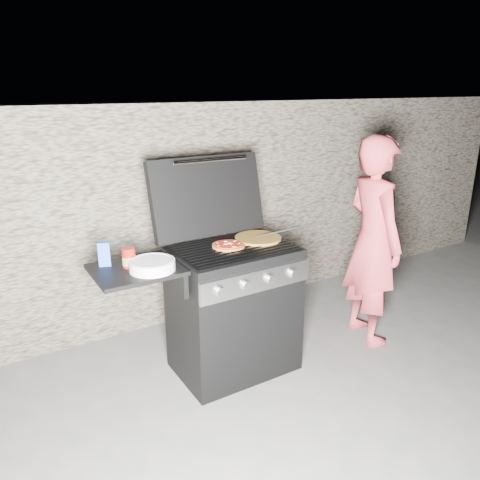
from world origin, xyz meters
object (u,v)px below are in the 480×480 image
gas_grill (202,318)px  person (373,241)px  pizza_topped (228,245)px  sauce_jar (129,258)px

gas_grill → person: size_ratio=0.84×
pizza_topped → gas_grill: bearing=-174.9°
gas_grill → person: (1.38, -0.17, 0.34)m
gas_grill → sauce_jar: 0.68m
person → pizza_topped: bearing=93.5°
gas_grill → pizza_topped: size_ratio=6.19×
gas_grill → sauce_jar: (-0.45, 0.03, 0.51)m
pizza_topped → person: (1.16, -0.19, -0.12)m
gas_grill → pizza_topped: (0.22, 0.02, 0.47)m
gas_grill → sauce_jar: bearing=176.4°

